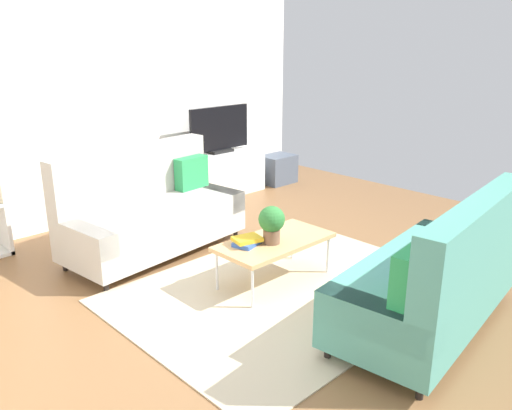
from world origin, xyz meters
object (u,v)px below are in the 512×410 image
vase_0 (183,153)px  bottle_0 (199,151)px  potted_plant (272,222)px  tv_console (220,174)px  couch_beige (151,211)px  table_book_0 (247,243)px  coffee_table (275,243)px  storage_trunk (278,169)px  couch_green (436,277)px  tv (220,130)px

vase_0 → bottle_0: (0.20, -0.09, 0.02)m
potted_plant → tv_console: bearing=59.1°
couch_beige → table_book_0: (0.13, -1.34, -0.00)m
coffee_table → table_book_0: (-0.26, 0.09, 0.05)m
coffee_table → storage_trunk: 3.49m
table_book_0 → vase_0: (1.12, 2.46, 0.26)m
couch_beige → storage_trunk: 3.10m
vase_0 → storage_trunk: bearing=-5.1°
potted_plant → couch_green: bearing=-75.3°
couch_beige → couch_green: (0.69, -2.84, 0.01)m
potted_plant → table_book_0: potted_plant is taller
couch_green → coffee_table: couch_green is taller
tv → table_book_0: bearing=-125.5°
bottle_0 → couch_green: bearing=-101.2°
coffee_table → bottle_0: 2.69m
couch_green → bottle_0: 3.96m
coffee_table → tv_console: (1.44, 2.49, -0.07)m
couch_green → potted_plant: (-0.37, 1.39, 0.17)m
coffee_table → potted_plant: size_ratio=3.19×
potted_plant → vase_0: (0.93, 2.58, 0.09)m
couch_beige → tv_console: 2.13m
couch_beige → couch_green: 2.93m
couch_green → table_book_0: bearing=103.4°
table_book_0 → storage_trunk: bearing=39.5°
couch_beige → couch_green: size_ratio=1.00×
tv → storage_trunk: size_ratio=1.92×
storage_trunk → vase_0: (-1.68, 0.15, 0.48)m
storage_trunk → bottle_0: size_ratio=3.14×
couch_green → tv_console: couch_green is taller
couch_beige → vase_0: size_ratio=14.18×
vase_0 → couch_beige: bearing=-138.1°
couch_green → tv: bearing=66.8°
couch_green → bottle_0: (0.77, 3.88, 0.28)m
tv_console → table_book_0: bearing=-125.2°
coffee_table → table_book_0: 0.28m
table_book_0 → bottle_0: 2.73m
storage_trunk → vase_0: 1.75m
storage_trunk → vase_0: bearing=174.9°
storage_trunk → table_book_0: (-2.80, -2.31, 0.22)m
couch_green → bottle_0: size_ratio=11.98×
couch_beige → vase_0: 1.70m
storage_trunk → bottle_0: bottle_0 is taller
couch_green → vase_0: (0.57, 3.97, 0.26)m
tv_console → storage_trunk: 1.11m
couch_beige → storage_trunk: (2.93, 0.97, -0.22)m
coffee_table → bottle_0: size_ratio=6.64×
storage_trunk → couch_beige: bearing=-161.6°
storage_trunk → table_book_0: table_book_0 is taller
coffee_table → tv_console: bearing=60.0°
coffee_table → tv: tv is taller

